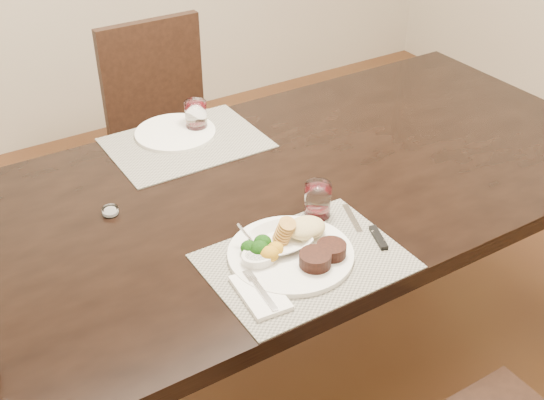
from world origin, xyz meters
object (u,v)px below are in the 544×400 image
cracker_bowl (281,240)px  wine_glass_near (318,202)px  dinner_plate (296,249)px  chair_far (167,125)px  far_plate (175,133)px  steak_knife (372,233)px

cracker_bowl → wine_glass_near: (0.15, 0.06, 0.02)m
dinner_plate → cracker_bowl: size_ratio=2.16×
chair_far → dinner_plate: size_ratio=2.99×
wine_glass_near → far_plate: wine_glass_near is taller
steak_knife → wine_glass_near: bearing=134.9°
chair_far → cracker_bowl: (-0.22, -1.18, 0.27)m
chair_far → cracker_bowl: bearing=-100.5°
wine_glass_near → dinner_plate: bearing=-141.3°
dinner_plate → wine_glass_near: (0.14, 0.11, 0.02)m
chair_far → dinner_plate: chair_far is taller
wine_glass_near → far_plate: bearing=101.5°
cracker_bowl → wine_glass_near: 0.17m
chair_far → dinner_plate: (-0.21, -1.23, 0.27)m
dinner_plate → steak_knife: 0.21m
steak_knife → wine_glass_near: size_ratio=2.30×
chair_far → dinner_plate: bearing=-99.5°
chair_far → steak_knife: chair_far is taller
steak_knife → far_plate: bearing=123.9°
steak_knife → far_plate: (-0.19, 0.74, 0.00)m
dinner_plate → far_plate: 0.71m
steak_knife → cracker_bowl: cracker_bowl is taller
far_plate → cracker_bowl: bearing=-92.6°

